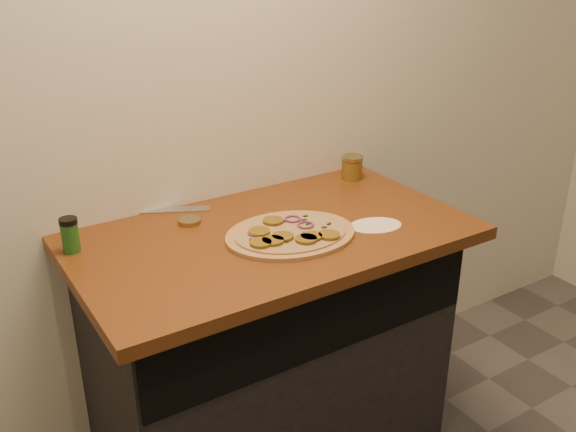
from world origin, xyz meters
TOP-DOWN VIEW (x-y plane):
  - cabinet at (0.00, 1.45)m, footprint 1.10×0.60m
  - countertop at (0.00, 1.42)m, footprint 1.20×0.70m
  - pizza at (0.02, 1.35)m, footprint 0.43×0.43m
  - chefs_knife at (-0.26, 1.76)m, footprint 0.31×0.18m
  - mason_jar_lid at (-0.19, 1.60)m, footprint 0.09×0.09m
  - salsa_jar at (0.48, 1.65)m, footprint 0.08×0.08m
  - spice_shaker at (-0.55, 1.60)m, footprint 0.05×0.05m
  - flour_spill at (0.29, 1.28)m, footprint 0.21×0.21m

SIDE VIEW (x-z plane):
  - cabinet at x=0.00m, z-range 0.00..0.86m
  - countertop at x=0.00m, z-range 0.86..0.90m
  - flour_spill at x=0.29m, z-range 0.90..0.90m
  - chefs_knife at x=-0.26m, z-range 0.90..0.92m
  - mason_jar_lid at x=-0.19m, z-range 0.90..0.92m
  - pizza at x=0.02m, z-range 0.90..0.92m
  - salsa_jar at x=0.48m, z-range 0.90..0.99m
  - spice_shaker at x=-0.55m, z-range 0.90..1.00m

